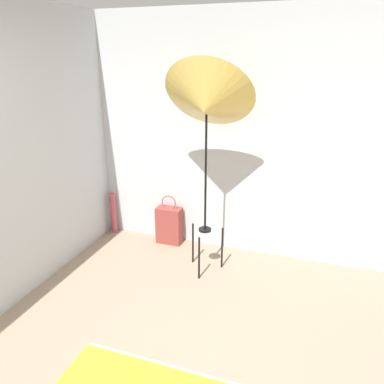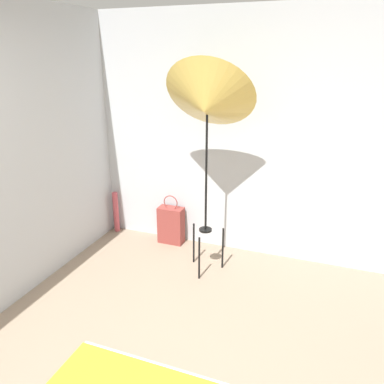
{
  "view_description": "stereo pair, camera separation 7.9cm",
  "coord_description": "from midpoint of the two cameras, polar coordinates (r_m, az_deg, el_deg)",
  "views": [
    {
      "loc": [
        0.68,
        -1.33,
        2.13
      ],
      "look_at": [
        -0.38,
        1.71,
        0.95
      ],
      "focal_mm": 35.0,
      "sensor_mm": 36.0,
      "label": 1
    },
    {
      "loc": [
        0.75,
        -1.3,
        2.13
      ],
      "look_at": [
        -0.38,
        1.71,
        0.95
      ],
      "focal_mm": 35.0,
      "sensor_mm": 36.0,
      "label": 2
    }
  ],
  "objects": [
    {
      "name": "wall_back",
      "position": [
        4.02,
        8.61,
        7.96
      ],
      "size": [
        8.0,
        0.05,
        2.6
      ],
      "color": "#B7BCC1",
      "rests_on": "ground_plane"
    },
    {
      "name": "wall_side_left",
      "position": [
        3.52,
        -27.42,
        4.19
      ],
      "size": [
        0.05,
        8.0,
        2.6
      ],
      "color": "#B7BCC1",
      "rests_on": "ground_plane"
    },
    {
      "name": "photo_umbrella",
      "position": [
        3.47,
        1.57,
        13.31
      ],
      "size": [
        0.85,
        0.73,
        2.13
      ],
      "color": "black",
      "rests_on": "ground_plane"
    },
    {
      "name": "tote_bag",
      "position": [
        4.49,
        -3.98,
        -5.03
      ],
      "size": [
        0.3,
        0.16,
        0.6
      ],
      "color": "brown",
      "rests_on": "ground_plane"
    },
    {
      "name": "paper_roll",
      "position": [
        4.84,
        -12.33,
        -3.1
      ],
      "size": [
        0.07,
        0.07,
        0.52
      ],
      "color": "#BC4C56",
      "rests_on": "ground_plane"
    }
  ]
}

